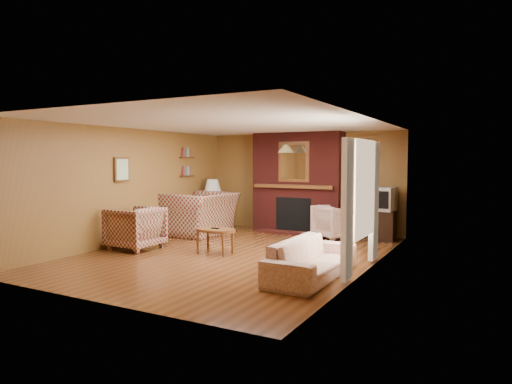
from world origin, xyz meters
The scene contains 20 objects.
floor centered at (0.00, 0.00, 0.00)m, with size 6.50×6.50×0.00m, color #4C2810.
ceiling centered at (0.00, 0.00, 2.40)m, with size 6.50×6.50×0.00m, color silver.
wall_back centered at (0.00, 3.25, 1.20)m, with size 6.50×6.50×0.00m, color olive.
wall_front centered at (0.00, -3.25, 1.20)m, with size 6.50×6.50×0.00m, color olive.
wall_left centered at (-2.50, 0.00, 1.20)m, with size 6.50×6.50×0.00m, color olive.
wall_right centered at (2.50, 0.00, 1.20)m, with size 6.50×6.50×0.00m, color olive.
fireplace centered at (0.00, 2.98, 1.18)m, with size 2.20×0.82×2.40m.
window_right centered at (2.45, -0.20, 1.13)m, with size 0.10×1.85×2.00m.
bookshelf centered at (-2.44, 1.90, 1.67)m, with size 0.09×0.55×0.71m.
botanical_print centered at (-2.47, -0.30, 1.55)m, with size 0.05×0.40×0.50m.
pendant_light centered at (0.00, 2.30, 2.00)m, with size 0.36×0.36×0.48m.
plaid_loveseat centered at (-1.85, 1.55, 0.49)m, with size 1.50×1.31×0.97m, color maroon.
plaid_armchair centered at (-1.95, -0.50, 0.42)m, with size 0.89×0.91×0.83m, color maroon.
floral_sofa centered at (1.90, -0.91, 0.28)m, with size 1.94×0.76×0.57m, color beige.
floral_armchair centered at (1.14, 2.48, 0.38)m, with size 0.80×0.83×0.75m, color beige.
coffee_table centered at (-0.32, -0.13, 0.40)m, with size 0.83×0.51×0.49m.
side_table centered at (-2.10, 2.45, 0.28)m, with size 0.42×0.42×0.56m, color brown.
table_lamp centered at (-2.10, 2.45, 0.94)m, with size 0.42×0.42×0.70m.
tv_stand centered at (2.05, 2.80, 0.32)m, with size 0.59×0.54×0.65m, color black.
crt_tv centered at (2.05, 2.79, 0.90)m, with size 0.60×0.60×0.52m.
Camera 1 is at (4.33, -7.15, 1.74)m, focal length 32.00 mm.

